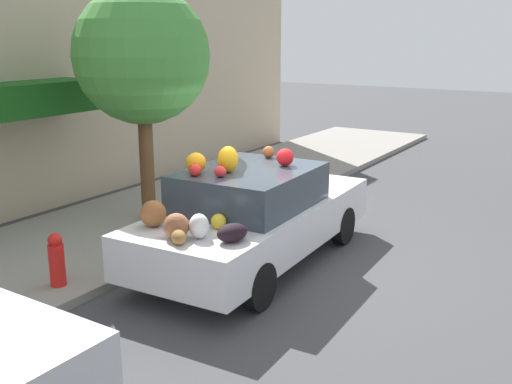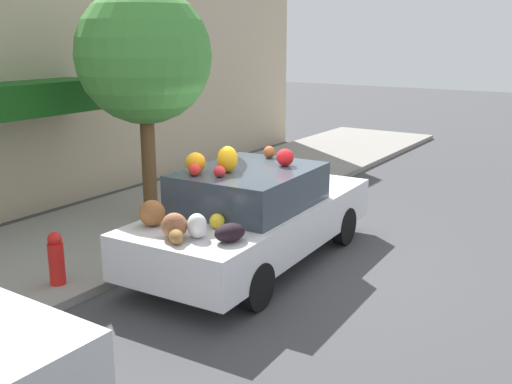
{
  "view_description": "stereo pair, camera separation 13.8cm",
  "coord_description": "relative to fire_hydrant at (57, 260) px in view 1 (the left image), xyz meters",
  "views": [
    {
      "loc": [
        -6.99,
        -4.34,
        3.23
      ],
      "look_at": [
        0.0,
        0.04,
        1.05
      ],
      "focal_mm": 42.0,
      "sensor_mm": 36.0,
      "label": 1
    },
    {
      "loc": [
        -6.92,
        -4.45,
        3.23
      ],
      "look_at": [
        0.0,
        0.04,
        1.05
      ],
      "focal_mm": 42.0,
      "sensor_mm": 36.0,
      "label": 2
    }
  ],
  "objects": [
    {
      "name": "sidewalk_curb",
      "position": [
        2.31,
        1.12,
        -0.41
      ],
      "size": [
        24.0,
        3.2,
        0.12
      ],
      "color": "gray",
      "rests_on": "ground"
    },
    {
      "name": "fire_hydrant",
      "position": [
        0.0,
        0.0,
        0.0
      ],
      "size": [
        0.2,
        0.2,
        0.7
      ],
      "color": "red",
      "rests_on": "sidewalk_curb"
    },
    {
      "name": "art_car",
      "position": [
        2.24,
        -1.54,
        0.28
      ],
      "size": [
        4.45,
        1.95,
        1.78
      ],
      "rotation": [
        0.0,
        0.0,
        0.04
      ],
      "color": "silver",
      "rests_on": "ground"
    },
    {
      "name": "street_tree",
      "position": [
        2.71,
        0.89,
        2.42
      ],
      "size": [
        2.22,
        2.22,
        3.89
      ],
      "color": "brown",
      "rests_on": "sidewalk_curb"
    },
    {
      "name": "ground_plane",
      "position": [
        2.31,
        -1.58,
        -0.47
      ],
      "size": [
        60.0,
        60.0,
        0.0
      ],
      "primitive_type": "plane",
      "color": "#424244"
    },
    {
      "name": "building_facade",
      "position": [
        2.24,
        3.33,
        2.31
      ],
      "size": [
        18.0,
        1.2,
        5.62
      ],
      "color": "#C6B293",
      "rests_on": "ground"
    }
  ]
}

